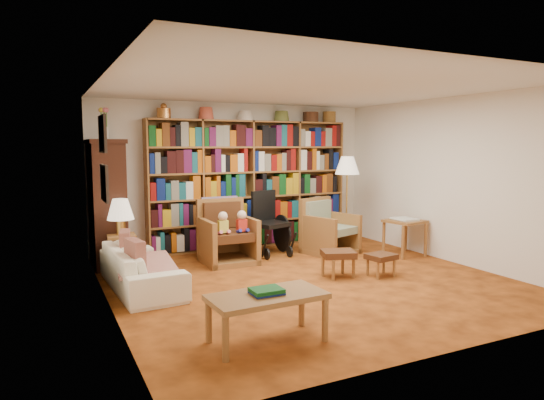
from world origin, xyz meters
TOP-DOWN VIEW (x-y plane):
  - floor at (0.00, 0.00)m, footprint 5.00×5.00m
  - ceiling at (0.00, 0.00)m, footprint 5.00×5.00m
  - wall_back at (0.00, 2.50)m, footprint 5.00×0.00m
  - wall_front at (0.00, -2.50)m, footprint 5.00×0.00m
  - wall_left at (-2.50, 0.00)m, footprint 0.00×5.00m
  - wall_right at (2.50, 0.00)m, footprint 0.00×5.00m
  - bookshelf at (0.20, 2.33)m, footprint 3.60×0.30m
  - curio_cabinet at (-2.25, 2.00)m, footprint 0.50×0.95m
  - framed_pictures at (-2.48, 0.30)m, footprint 0.03×0.52m
  - sofa at (-2.05, 0.58)m, footprint 1.81×0.78m
  - sofa_throw at (-2.00, 0.58)m, footprint 0.81×1.34m
  - cushion_left at (-2.18, 0.93)m, footprint 0.20×0.41m
  - cushion_right at (-2.18, 0.23)m, footprint 0.19×0.42m
  - side_table_lamp at (-2.15, 1.43)m, footprint 0.40×0.40m
  - table_lamp at (-2.15, 1.43)m, footprint 0.37×0.37m
  - armchair_leather at (-0.60, 1.46)m, footprint 0.77×0.83m
  - armchair_sage at (1.13, 1.31)m, footprint 0.95×0.95m
  - wheelchair at (0.21, 1.68)m, footprint 0.63×0.82m
  - floor_lamp at (1.66, 1.52)m, footprint 0.42×0.42m
  - side_table_papers at (2.15, 0.59)m, footprint 0.63×0.63m
  - footstool_a at (0.44, -0.06)m, footprint 0.53×0.49m
  - footstool_b at (0.99, -0.28)m, footprint 0.41×0.37m
  - coffee_table at (-1.35, -1.61)m, footprint 1.07×0.57m

SIDE VIEW (x-z plane):
  - floor at x=0.00m, z-range 0.00..0.00m
  - footstool_b at x=0.99m, z-range 0.10..0.41m
  - sofa at x=-2.05m, z-range 0.00..0.52m
  - footstool_a at x=0.44m, z-range 0.12..0.48m
  - sofa_throw at x=-2.00m, z-range 0.28..0.32m
  - armchair_sage at x=1.13m, z-range -0.11..0.80m
  - coffee_table at x=-1.35m, z-range 0.14..0.64m
  - armchair_leather at x=-0.60m, z-range -0.09..0.88m
  - side_table_lamp at x=-2.15m, z-range 0.12..0.67m
  - cushion_left at x=-2.18m, z-range 0.25..0.65m
  - cushion_right at x=-2.18m, z-range 0.25..0.65m
  - wheelchair at x=0.21m, z-range -0.05..0.98m
  - side_table_papers at x=2.15m, z-range 0.18..0.79m
  - table_lamp at x=-2.15m, z-range 0.63..1.13m
  - curio_cabinet at x=-2.25m, z-range -0.25..2.15m
  - bookshelf at x=0.20m, z-range -0.04..2.38m
  - wall_back at x=0.00m, z-range -1.25..3.75m
  - wall_front at x=0.00m, z-range -1.25..3.75m
  - wall_left at x=-2.50m, z-range -1.25..3.75m
  - wall_right at x=2.50m, z-range -1.25..3.75m
  - floor_lamp at x=1.66m, z-range 0.57..2.16m
  - framed_pictures at x=-2.48m, z-range 1.14..2.11m
  - ceiling at x=0.00m, z-range 2.50..2.50m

